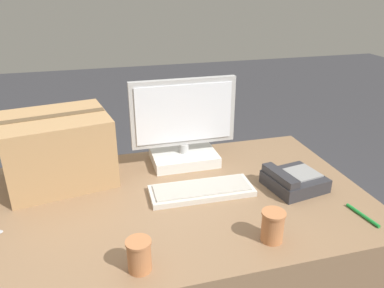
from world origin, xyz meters
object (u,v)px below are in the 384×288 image
object	(u,v)px
cardboard_box	(58,149)
pen_marker	(363,215)
paper_cup_left	(139,255)
monitor	(184,131)
desk_phone	(293,180)
keyboard	(202,190)
paper_cup_right	(273,226)

from	to	relation	value
cardboard_box	pen_marker	bearing A→B (deg)	-28.43
paper_cup_left	monitor	bearing A→B (deg)	65.66
pen_marker	cardboard_box	bearing A→B (deg)	54.11
desk_phone	paper_cup_left	bearing A→B (deg)	-165.12
cardboard_box	keyboard	bearing A→B (deg)	-26.04
monitor	keyboard	distance (m)	0.32
desk_phone	paper_cup_left	size ratio (longest dim) A/B	2.35
paper_cup_right	pen_marker	bearing A→B (deg)	5.10
cardboard_box	pen_marker	distance (m)	1.19
paper_cup_left	paper_cup_right	world-z (taller)	paper_cup_right
monitor	paper_cup_right	distance (m)	0.65
monitor	keyboard	world-z (taller)	monitor
monitor	cardboard_box	distance (m)	0.53
monitor	cardboard_box	size ratio (longest dim) A/B	1.03
paper_cup_right	pen_marker	xyz separation A→B (m)	(0.37, 0.03, -0.05)
paper_cup_left	paper_cup_right	xyz separation A→B (m)	(0.43, 0.02, 0.00)
cardboard_box	monitor	bearing A→B (deg)	3.19
monitor	desk_phone	world-z (taller)	monitor
pen_marker	desk_phone	bearing A→B (deg)	21.61
monitor	keyboard	xyz separation A→B (m)	(-0.00, -0.29, -0.14)
keyboard	desk_phone	bearing A→B (deg)	-7.19
paper_cup_left	paper_cup_right	size ratio (longest dim) A/B	0.95
keyboard	paper_cup_left	bearing A→B (deg)	-128.05
monitor	paper_cup_left	bearing A→B (deg)	-114.34
monitor	paper_cup_right	xyz separation A→B (m)	(0.14, -0.62, -0.10)
pen_marker	keyboard	bearing A→B (deg)	51.71
paper_cup_left	pen_marker	xyz separation A→B (m)	(0.80, 0.06, -0.04)
keyboard	desk_phone	xyz separation A→B (m)	(0.37, -0.05, 0.02)
monitor	cardboard_box	xyz separation A→B (m)	(-0.53, -0.03, -0.01)
keyboard	paper_cup_left	distance (m)	0.46
keyboard	cardboard_box	size ratio (longest dim) A/B	0.90
paper_cup_left	paper_cup_right	bearing A→B (deg)	3.07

